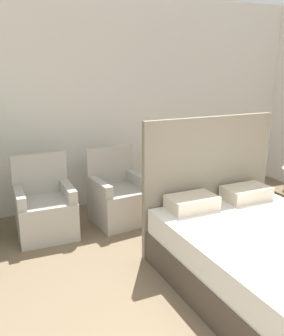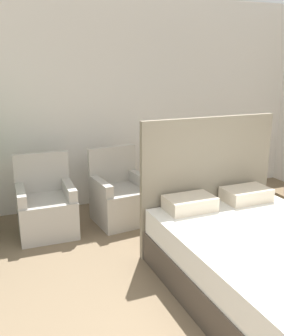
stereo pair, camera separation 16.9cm
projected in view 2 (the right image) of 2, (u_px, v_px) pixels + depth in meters
The scene contains 4 objects.
wall_back at pixel (121, 103), 5.33m from camera, with size 10.00×0.06×2.90m.
bed at pixel (262, 258), 3.33m from camera, with size 1.56×2.07×1.46m.
armchair_near_window_left at pixel (47, 211), 4.49m from camera, with size 0.67×0.65×0.94m.
armchair_near_window_right at pixel (121, 200), 4.83m from camera, with size 0.72×0.69×0.94m.
Camera 2 is at (-1.77, -1.01, 2.00)m, focal length 40.00 mm.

